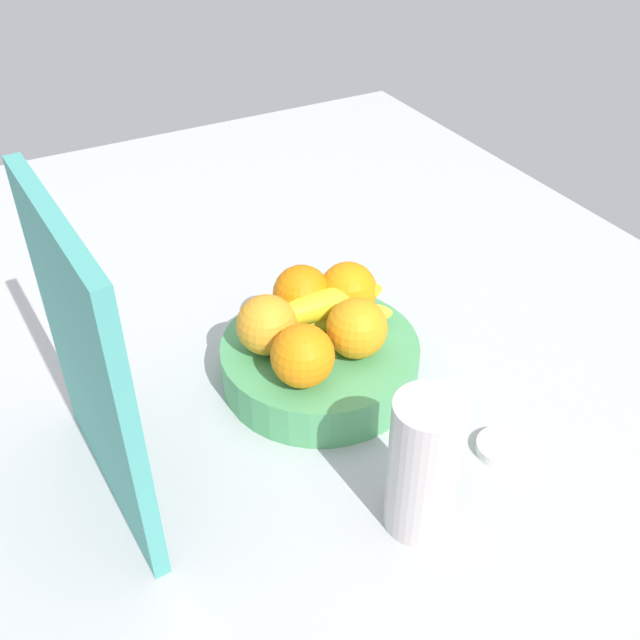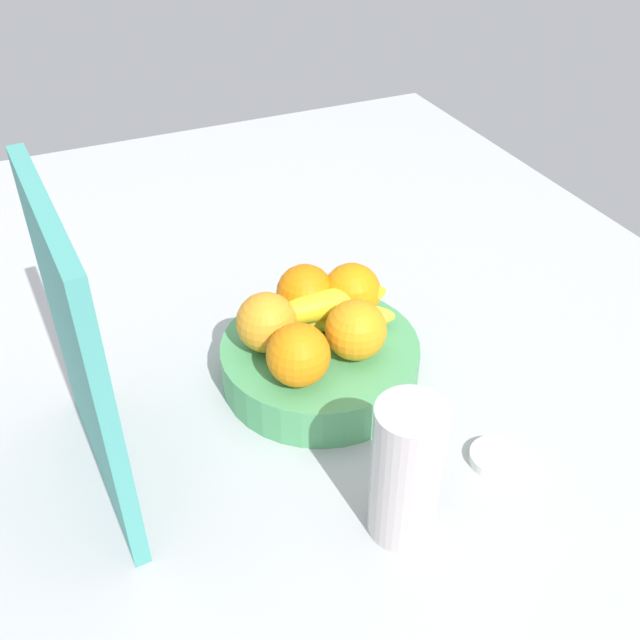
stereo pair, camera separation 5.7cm
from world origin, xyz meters
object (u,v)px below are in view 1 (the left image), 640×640
(orange_front_right, at_px, (357,328))
(banana_bunch, at_px, (328,310))
(fruit_bowl, at_px, (320,361))
(thermos_tumbler, at_px, (423,466))
(orange_center, at_px, (348,290))
(orange_front_left, at_px, (303,356))
(orange_back_left, at_px, (302,294))
(orange_back_right, at_px, (267,325))
(cutting_board, at_px, (89,368))
(jar_lid, at_px, (502,448))

(orange_front_right, bearing_deg, banana_bunch, 6.87)
(fruit_bowl, height_order, banana_bunch, banana_bunch)
(banana_bunch, bearing_deg, thermos_tumbler, 171.23)
(orange_center, bearing_deg, banana_bunch, 112.97)
(banana_bunch, xyz_separation_m, thermos_tumbler, (-0.28, 0.04, -0.00))
(fruit_bowl, bearing_deg, thermos_tumbler, 176.06)
(orange_front_left, bearing_deg, banana_bunch, -45.32)
(orange_back_left, distance_m, orange_back_right, 0.08)
(banana_bunch, bearing_deg, cutting_board, 103.83)
(orange_front_left, relative_size, orange_back_right, 1.00)
(jar_lid, bearing_deg, orange_back_right, 38.13)
(fruit_bowl, bearing_deg, orange_back_right, 69.94)
(orange_back_right, bearing_deg, orange_front_left, -171.11)
(orange_center, distance_m, orange_back_right, 0.13)
(orange_center, height_order, thermos_tumbler, thermos_tumbler)
(thermos_tumbler, bearing_deg, orange_back_right, 9.35)
(cutting_board, height_order, thermos_tumbler, cutting_board)
(orange_front_right, bearing_deg, cutting_board, 93.15)
(banana_bunch, bearing_deg, orange_front_left, 134.68)
(orange_front_right, distance_m, orange_back_left, 0.10)
(orange_front_left, distance_m, cutting_board, 0.26)
(fruit_bowl, relative_size, orange_back_left, 3.34)
(jar_lid, bearing_deg, fruit_bowl, 30.10)
(orange_front_left, bearing_deg, orange_back_right, 8.89)
(banana_bunch, distance_m, jar_lid, 0.28)
(fruit_bowl, xyz_separation_m, orange_front_right, (-0.04, -0.03, 0.07))
(fruit_bowl, xyz_separation_m, banana_bunch, (0.02, -0.03, 0.06))
(orange_back_right, distance_m, thermos_tumbler, 0.29)
(orange_center, distance_m, thermos_tumbler, 0.31)
(orange_back_left, bearing_deg, jar_lid, -156.84)
(orange_back_right, xyz_separation_m, thermos_tumbler, (-0.28, -0.05, -0.01))
(orange_front_left, bearing_deg, fruit_bowl, -44.61)
(orange_front_right, height_order, orange_center, same)
(orange_front_right, height_order, orange_back_left, same)
(orange_back_left, xyz_separation_m, thermos_tumbler, (-0.32, 0.02, -0.01))
(orange_center, distance_m, orange_back_left, 0.06)
(orange_back_right, height_order, cutting_board, cutting_board)
(orange_center, height_order, jar_lid, orange_center)
(orange_front_left, distance_m, orange_back_right, 0.08)
(orange_back_right, bearing_deg, banana_bunch, -89.53)
(banana_bunch, bearing_deg, orange_center, -67.03)
(orange_center, bearing_deg, orange_front_left, 128.62)
(orange_back_left, relative_size, cutting_board, 0.22)
(fruit_bowl, distance_m, orange_center, 0.10)
(orange_front_left, xyz_separation_m, orange_back_left, (0.12, -0.06, 0.00))
(orange_back_right, height_order, thermos_tumbler, thermos_tumbler)
(banana_bunch, distance_m, thermos_tumbler, 0.29)
(orange_front_left, xyz_separation_m, banana_bunch, (0.08, -0.08, -0.01))
(orange_back_left, distance_m, banana_bunch, 0.05)
(orange_back_left, relative_size, thermos_tumbler, 0.45)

